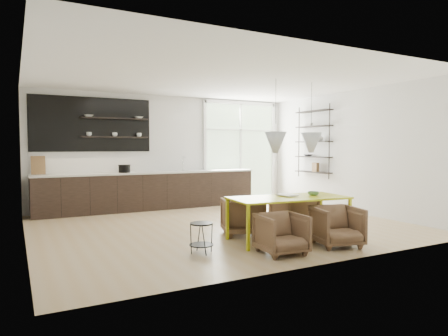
{
  "coord_description": "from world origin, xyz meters",
  "views": [
    {
      "loc": [
        -3.64,
        -7.0,
        1.56
      ],
      "look_at": [
        0.38,
        0.6,
        1.11
      ],
      "focal_mm": 32.0,
      "sensor_mm": 36.0,
      "label": 1
    }
  ],
  "objects_px": {
    "armchair_front_right": "(337,226)",
    "armchair_front_left": "(282,234)",
    "wire_stool": "(201,234)",
    "dining_table": "(289,200)",
    "armchair_back_left": "(242,216)",
    "armchair_back_right": "(294,212)"
  },
  "relations": [
    {
      "from": "armchair_back_left",
      "to": "armchair_front_left",
      "type": "relative_size",
      "value": 1.1
    },
    {
      "from": "armchair_back_right",
      "to": "armchair_front_left",
      "type": "relative_size",
      "value": 1.11
    },
    {
      "from": "armchair_back_right",
      "to": "wire_stool",
      "type": "height_order",
      "value": "armchair_back_right"
    },
    {
      "from": "armchair_front_right",
      "to": "armchair_front_left",
      "type": "bearing_deg",
      "value": -165.99
    },
    {
      "from": "dining_table",
      "to": "armchair_back_left",
      "type": "height_order",
      "value": "dining_table"
    },
    {
      "from": "armchair_front_left",
      "to": "wire_stool",
      "type": "relative_size",
      "value": 1.45
    },
    {
      "from": "dining_table",
      "to": "armchair_front_left",
      "type": "distance_m",
      "value": 1.0
    },
    {
      "from": "armchair_back_right",
      "to": "dining_table",
      "type": "bearing_deg",
      "value": 49.83
    },
    {
      "from": "dining_table",
      "to": "armchair_front_right",
      "type": "relative_size",
      "value": 2.97
    },
    {
      "from": "wire_stool",
      "to": "armchair_back_right",
      "type": "bearing_deg",
      "value": 18.85
    },
    {
      "from": "dining_table",
      "to": "armchair_back_right",
      "type": "bearing_deg",
      "value": 52.42
    },
    {
      "from": "dining_table",
      "to": "wire_stool",
      "type": "relative_size",
      "value": 4.57
    },
    {
      "from": "armchair_back_right",
      "to": "armchair_front_right",
      "type": "distance_m",
      "value": 1.41
    },
    {
      "from": "armchair_back_left",
      "to": "armchair_back_right",
      "type": "xyz_separation_m",
      "value": [
        1.12,
        -0.02,
        0.0
      ]
    },
    {
      "from": "armchair_back_left",
      "to": "armchair_back_right",
      "type": "height_order",
      "value": "armchair_back_right"
    },
    {
      "from": "armchair_back_left",
      "to": "armchair_front_left",
      "type": "bearing_deg",
      "value": 102.76
    },
    {
      "from": "armchair_back_right",
      "to": "wire_stool",
      "type": "xyz_separation_m",
      "value": [
        -2.29,
        -0.78,
        -0.04
      ]
    },
    {
      "from": "armchair_front_right",
      "to": "wire_stool",
      "type": "relative_size",
      "value": 1.54
    },
    {
      "from": "armchair_front_left",
      "to": "armchair_front_right",
      "type": "xyz_separation_m",
      "value": [
        1.05,
        -0.03,
        0.02
      ]
    },
    {
      "from": "armchair_back_left",
      "to": "armchair_back_right",
      "type": "distance_m",
      "value": 1.12
    },
    {
      "from": "dining_table",
      "to": "wire_stool",
      "type": "distance_m",
      "value": 1.7
    },
    {
      "from": "dining_table",
      "to": "wire_stool",
      "type": "xyz_separation_m",
      "value": [
        -1.65,
        -0.1,
        -0.38
      ]
    }
  ]
}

